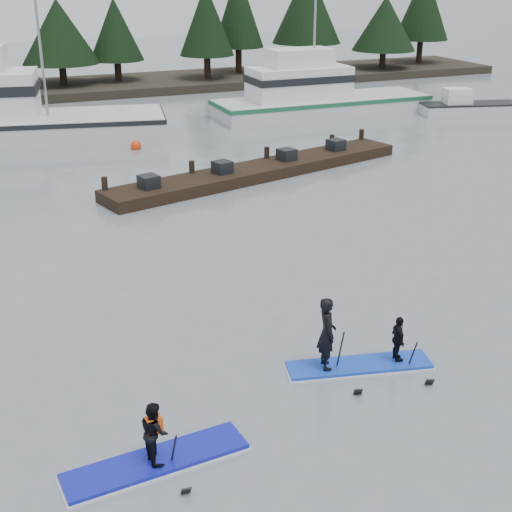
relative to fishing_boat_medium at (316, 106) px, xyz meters
name	(u,v)px	position (x,y,z in m)	size (l,w,h in m)	color
ground	(365,403)	(-13.23, -27.99, -0.56)	(160.00, 160.00, 0.00)	slate
far_shore	(61,89)	(-13.23, 14.01, -0.26)	(70.00, 8.00, 0.60)	#2D281E
treeline	(62,93)	(-13.23, 14.01, -0.56)	(60.00, 4.00, 8.00)	black
fishing_boat_medium	(316,106)	(0.00, 0.00, 0.00)	(13.31, 3.89, 8.07)	silver
skiff	(470,109)	(8.78, -3.51, -0.22)	(5.93, 1.78, 0.69)	silver
floating_dock	(260,171)	(-8.49, -11.14, -0.32)	(14.72, 1.96, 0.49)	black
buoy_b	(136,149)	(-12.31, -4.22, -0.56)	(0.55, 0.55, 0.55)	red
buoy_c	(271,120)	(-3.22, -0.38, -0.56)	(0.64, 0.64, 0.64)	red
paddleboard_solo	(155,447)	(-17.86, -28.22, -0.17)	(3.53, 1.20, 1.81)	#1218AA
paddleboard_duo	(352,345)	(-12.82, -26.65, 0.06)	(3.43, 1.64, 2.36)	blue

